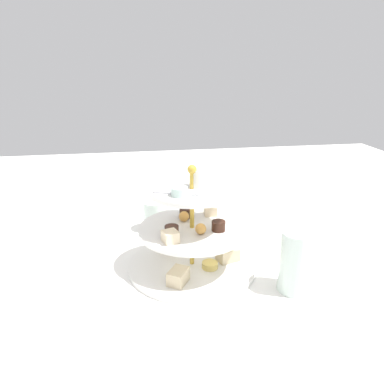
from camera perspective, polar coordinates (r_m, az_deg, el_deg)
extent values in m
plane|color=white|center=(0.88, 0.00, -11.46)|extent=(2.40, 2.40, 0.00)
cylinder|color=white|center=(0.88, 0.00, -11.18)|extent=(0.29, 0.29, 0.01)
cylinder|color=white|center=(0.83, 0.00, -5.76)|extent=(0.24, 0.24, 0.01)
cylinder|color=white|center=(0.80, 0.00, 0.20)|extent=(0.19, 0.19, 0.01)
cylinder|color=gold|center=(0.82, 0.00, -4.41)|extent=(0.01, 0.01, 0.24)
sphere|color=gold|center=(0.78, 0.00, 3.50)|extent=(0.02, 0.02, 0.02)
cube|color=beige|center=(0.80, -2.12, -12.86)|extent=(0.05, 0.06, 0.03)
cube|color=beige|center=(0.88, 5.52, -9.52)|extent=(0.06, 0.05, 0.03)
cube|color=beige|center=(0.92, -3.44, -8.04)|extent=(0.05, 0.06, 0.03)
cylinder|color=#E5C660|center=(0.85, 2.77, -11.16)|extent=(0.04, 0.04, 0.01)
cylinder|color=#381E14|center=(0.88, -0.96, -3.20)|extent=(0.03, 0.03, 0.02)
cylinder|color=#381E14|center=(0.79, -3.15, -5.99)|extent=(0.03, 0.03, 0.02)
cylinder|color=#381E14|center=(0.81, 4.10, -5.21)|extent=(0.03, 0.03, 0.02)
cube|color=beige|center=(0.89, 2.85, -2.81)|extent=(0.03, 0.03, 0.02)
cube|color=beige|center=(0.76, -3.36, -6.87)|extent=(0.04, 0.04, 0.02)
sphere|color=gold|center=(0.86, -1.25, -3.77)|extent=(0.02, 0.02, 0.02)
sphere|color=gold|center=(0.80, 1.35, -5.68)|extent=(0.02, 0.02, 0.02)
cylinder|color=silver|center=(0.84, 1.74, 2.11)|extent=(0.03, 0.03, 0.02)
cylinder|color=silver|center=(0.75, -1.94, 0.08)|extent=(0.03, 0.03, 0.02)
cylinder|color=white|center=(0.80, 0.89, 2.16)|extent=(0.04, 0.04, 0.04)
cube|color=silver|center=(0.76, -2.79, -0.19)|extent=(0.09, 0.04, 0.00)
cube|color=silver|center=(0.78, 3.41, 0.14)|extent=(0.09, 0.05, 0.00)
cylinder|color=silver|center=(0.80, 15.69, -10.27)|extent=(0.07, 0.07, 0.13)
cylinder|color=silver|center=(1.05, -5.73, -3.65)|extent=(0.06, 0.06, 0.08)
cylinder|color=white|center=(1.09, 0.90, -4.82)|extent=(0.09, 0.09, 0.01)
cylinder|color=white|center=(1.08, 0.91, -3.59)|extent=(0.06, 0.06, 0.04)
cylinder|color=#4772B2|center=(1.07, 0.91, -2.68)|extent=(0.06, 0.06, 0.01)
cube|color=silver|center=(0.66, -6.03, -23.49)|extent=(0.17, 0.07, 0.00)
cube|color=silver|center=(1.06, 11.75, -6.12)|extent=(0.12, 0.14, 0.00)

